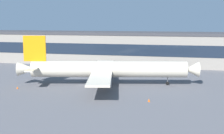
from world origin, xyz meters
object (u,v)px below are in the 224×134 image
airliner (106,69)px  stair_truck (163,67)px  follow_me_car (182,69)px  traffic_cone_0 (149,100)px  traffic_cone_1 (17,88)px  baggage_tug (45,64)px  pushback_tractor (111,67)px

airliner → stair_truck: size_ratio=8.57×
follow_me_car → traffic_cone_0: follow_me_car is taller
airliner → follow_me_car: 39.38m
airliner → traffic_cone_1: airliner is taller
traffic_cone_1 → baggage_tug: bearing=105.2°
stair_truck → traffic_cone_0: (0.54, -47.06, -1.61)m
airliner → follow_me_car: size_ratio=11.61×
airliner → stair_truck: (15.04, 29.29, -2.89)m
airliner → stair_truck: airliner is taller
stair_truck → traffic_cone_1: 56.46m
pushback_tractor → traffic_cone_0: size_ratio=7.35×
airliner → pushback_tractor: airliner is taller
airliner → traffic_cone_1: bearing=-153.6°
baggage_tug → traffic_cone_0: size_ratio=5.55×
airliner → follow_me_car: (22.19, 32.31, -3.78)m
airliner → pushback_tractor: (-6.07, 30.85, -3.82)m
follow_me_car → traffic_cone_0: (-6.61, -50.08, -0.72)m
traffic_cone_0 → baggage_tug: bearing=135.8°
traffic_cone_0 → traffic_cone_1: (-39.27, 6.00, -0.04)m
airliner → stair_truck: 33.05m
traffic_cone_1 → traffic_cone_0: bearing=-8.7°
follow_me_car → traffic_cone_0: 50.52m
follow_me_car → traffic_cone_1: (-45.87, -44.08, -0.76)m
stair_truck → traffic_cone_1: size_ratio=9.79×
airliner → traffic_cone_0: bearing=-48.8°
baggage_tug → follow_me_car: bearing=0.3°
traffic_cone_0 → traffic_cone_1: 39.72m
airliner → stair_truck: bearing=62.8°
baggage_tug → follow_me_car: size_ratio=0.86×
pushback_tractor → follow_me_car: bearing=3.0°
airliner → follow_me_car: bearing=55.5°
pushback_tractor → stair_truck: size_ratio=0.84×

